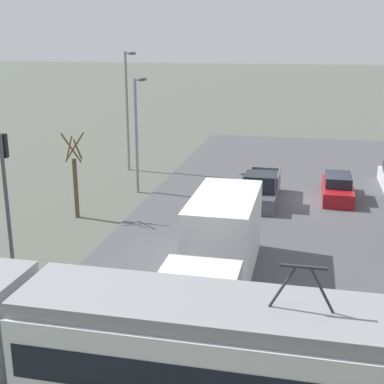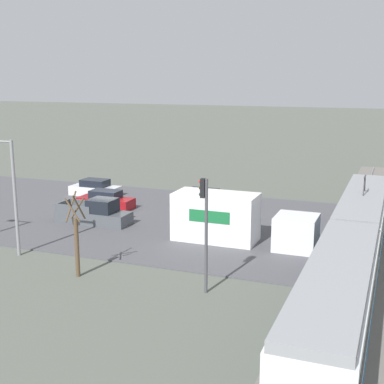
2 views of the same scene
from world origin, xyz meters
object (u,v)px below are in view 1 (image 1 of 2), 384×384
(light_rail_tram, at_px, (27,335))
(box_truck, at_px, (219,246))
(traffic_light_pole, at_px, (6,187))
(street_lamp_mid_block, at_px, (137,127))
(pickup_truck, at_px, (261,190))
(street_tree, at_px, (75,180))
(sedan_car_2, at_px, (337,189))
(street_lamp_near_crossing, at_px, (128,103))

(light_rail_tram, distance_m, box_truck, 8.71)
(box_truck, distance_m, traffic_light_pole, 8.77)
(light_rail_tram, bearing_deg, street_lamp_mid_block, -80.96)
(pickup_truck, distance_m, street_lamp_mid_block, 8.54)
(light_rail_tram, height_order, box_truck, light_rail_tram)
(traffic_light_pole, distance_m, street_tree, 7.40)
(street_lamp_mid_block, bearing_deg, street_tree, 72.92)
(sedan_car_2, height_order, street_tree, street_tree)
(street_tree, relative_size, street_lamp_near_crossing, 0.55)
(sedan_car_2, distance_m, street_lamp_mid_block, 12.72)
(light_rail_tram, height_order, street_lamp_mid_block, street_lamp_mid_block)
(traffic_light_pole, distance_m, street_lamp_mid_block, 12.85)
(pickup_truck, bearing_deg, street_lamp_mid_block, -6.20)
(traffic_light_pole, height_order, street_lamp_mid_block, street_lamp_mid_block)
(box_truck, distance_m, street_lamp_mid_block, 14.00)
(light_rail_tram, distance_m, street_lamp_near_crossing, 25.72)
(light_rail_tram, height_order, sedan_car_2, light_rail_tram)
(box_truck, relative_size, sedan_car_2, 2.00)
(light_rail_tram, bearing_deg, sedan_car_2, -114.18)
(box_truck, distance_m, street_tree, 10.81)
(street_lamp_near_crossing, bearing_deg, street_lamp_mid_block, 114.32)
(street_tree, bearing_deg, light_rail_tram, 109.07)
(traffic_light_pole, bearing_deg, pickup_truck, -127.38)
(traffic_light_pole, xyz_separation_m, street_tree, (0.41, -7.21, -1.63))
(street_tree, xyz_separation_m, street_lamp_mid_block, (-1.71, -5.57, 2.02))
(light_rail_tram, bearing_deg, street_tree, -70.93)
(traffic_light_pole, bearing_deg, box_truck, -173.16)
(sedan_car_2, bearing_deg, pickup_truck, -159.19)
(sedan_car_2, relative_size, street_tree, 1.00)
(pickup_truck, bearing_deg, sedan_car_2, -159.19)
(light_rail_tram, xyz_separation_m, box_truck, (-4.02, -7.72, -0.10))
(pickup_truck, relative_size, street_tree, 1.20)
(box_truck, xyz_separation_m, sedan_car_2, (-5.10, -12.59, -0.85))
(street_lamp_near_crossing, bearing_deg, pickup_truck, 148.57)
(box_truck, bearing_deg, traffic_light_pole, 6.84)
(sedan_car_2, bearing_deg, traffic_light_pole, -134.83)
(pickup_truck, xyz_separation_m, street_lamp_mid_block, (7.81, -0.85, 3.35))
(sedan_car_2, relative_size, traffic_light_pole, 0.80)
(street_lamp_near_crossing, bearing_deg, street_tree, 93.85)
(traffic_light_pole, relative_size, street_lamp_near_crossing, 0.69)
(pickup_truck, height_order, street_lamp_near_crossing, street_lamp_near_crossing)
(light_rail_tram, xyz_separation_m, street_tree, (4.81, -13.92, 0.49))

